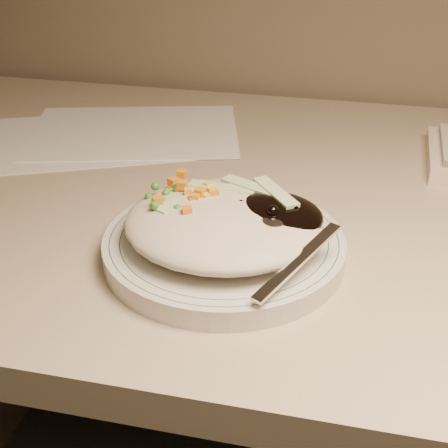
# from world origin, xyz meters

# --- Properties ---
(desk) EXTENTS (1.40, 0.70, 0.74)m
(desk) POSITION_xyz_m (0.00, 1.38, 0.54)
(desk) COLOR tan
(desk) RESTS_ON ground
(plate) EXTENTS (0.24, 0.24, 0.02)m
(plate) POSITION_xyz_m (-0.11, 1.22, 0.75)
(plate) COLOR silver
(plate) RESTS_ON desk
(plate_rim) EXTENTS (0.23, 0.23, 0.00)m
(plate_rim) POSITION_xyz_m (-0.11, 1.22, 0.76)
(plate_rim) COLOR #144723
(plate_rim) RESTS_ON plate
(meal) EXTENTS (0.21, 0.19, 0.05)m
(meal) POSITION_xyz_m (-0.11, 1.22, 0.78)
(meal) COLOR #BCB299
(meal) RESTS_ON plate
(papers) EXTENTS (0.40, 0.33, 0.00)m
(papers) POSITION_xyz_m (-0.34, 1.50, 0.74)
(papers) COLOR white
(papers) RESTS_ON desk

